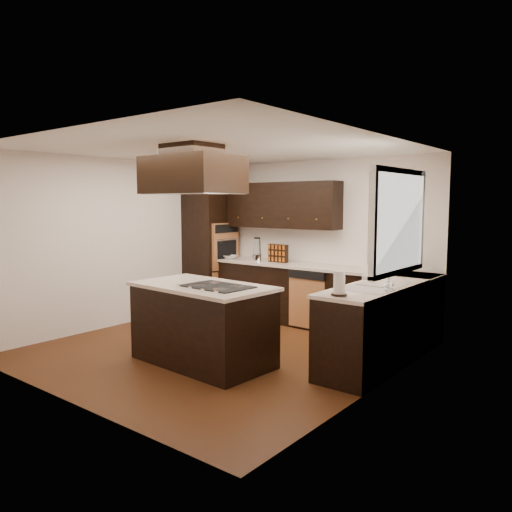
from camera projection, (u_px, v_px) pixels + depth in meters
name	position (u px, v px, depth m)	size (l,w,h in m)	color
floor	(220.00, 351.00, 6.30)	(4.20, 4.20, 0.02)	#5D3114
ceiling	(219.00, 148.00, 6.03)	(4.20, 4.20, 0.02)	white
wall_back	(311.00, 241.00, 7.81)	(4.20, 0.02, 2.50)	silver
wall_front	(62.00, 269.00, 4.52)	(4.20, 0.02, 2.50)	silver
wall_left	(116.00, 243.00, 7.46)	(0.02, 4.20, 2.50)	silver
wall_right	(379.00, 265.00, 4.86)	(0.02, 4.20, 2.50)	silver
oven_column	(210.00, 249.00, 8.61)	(0.65, 0.75, 2.12)	black
wall_oven_face	(226.00, 246.00, 8.39)	(0.05, 0.62, 0.78)	#B77141
base_cabinets_back	(301.00, 295.00, 7.63)	(2.93, 0.60, 0.88)	black
base_cabinets_right	(386.00, 324.00, 5.84)	(0.60, 2.40, 0.88)	black
countertop_back	(301.00, 266.00, 7.57)	(2.93, 0.63, 0.04)	beige
countertop_right	(385.00, 285.00, 5.80)	(0.63, 2.40, 0.04)	beige
upper_cabinets	(282.00, 205.00, 7.87)	(2.00, 0.34, 0.72)	black
dishwasher_front	(307.00, 303.00, 7.23)	(0.60, 0.05, 0.72)	#B77141
window_frame	(399.00, 222.00, 5.27)	(0.06, 1.32, 1.12)	silver
window_pane	(402.00, 222.00, 5.26)	(0.00, 1.20, 1.00)	white
curtain_left	(377.00, 218.00, 4.98)	(0.02, 0.34, 0.90)	beige
curtain_right	(409.00, 216.00, 5.63)	(0.02, 0.34, 0.90)	beige
sink_rim	(374.00, 287.00, 5.52)	(0.52, 0.84, 0.01)	silver
island	(203.00, 326.00, 5.75)	(1.59, 0.87, 0.88)	black
island_top	(202.00, 286.00, 5.70)	(1.65, 0.93, 0.04)	beige
cooktop	(217.00, 286.00, 5.53)	(0.75, 0.50, 0.01)	black
range_hood	(192.00, 175.00, 5.58)	(1.05, 0.72, 0.42)	black
hood_duct	(192.00, 150.00, 5.55)	(0.55, 0.50, 0.13)	black
blender_base	(257.00, 258.00, 7.97)	(0.15, 0.15, 0.10)	silver
blender_pitcher	(257.00, 247.00, 7.95)	(0.13, 0.13, 0.26)	silver
spice_rack	(278.00, 253.00, 7.82)	(0.34, 0.08, 0.28)	black
mixing_bowl	(230.00, 257.00, 8.35)	(0.22, 0.22, 0.05)	silver
soap_bottle	(387.00, 273.00, 5.99)	(0.08, 0.08, 0.18)	silver
paper_towel	(339.00, 283.00, 4.99)	(0.12, 0.12, 0.25)	silver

